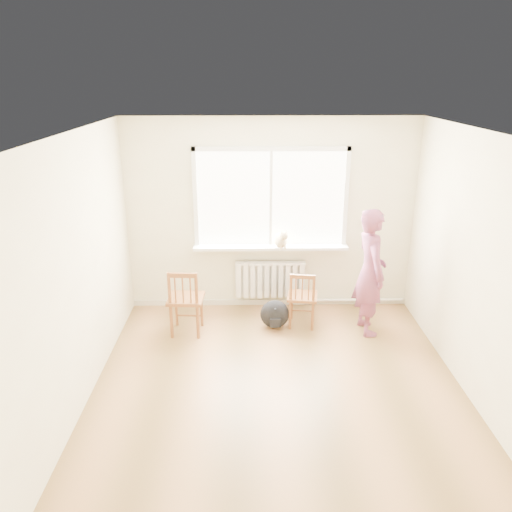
{
  "coord_description": "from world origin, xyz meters",
  "views": [
    {
      "loc": [
        -0.31,
        -4.45,
        3.2
      ],
      "look_at": [
        -0.22,
        1.2,
        1.14
      ],
      "focal_mm": 35.0,
      "sensor_mm": 36.0,
      "label": 1
    }
  ],
  "objects_px": {
    "cat": "(281,240)",
    "backpack": "(275,314)",
    "chair_left": "(185,302)",
    "chair_right": "(302,299)",
    "person": "(370,272)"
  },
  "relations": [
    {
      "from": "cat",
      "to": "backpack",
      "type": "bearing_deg",
      "value": -115.15
    },
    {
      "from": "chair_left",
      "to": "person",
      "type": "xyz_separation_m",
      "value": [
        2.37,
        0.05,
        0.37
      ]
    },
    {
      "from": "chair_right",
      "to": "person",
      "type": "relative_size",
      "value": 0.47
    },
    {
      "from": "chair_right",
      "to": "backpack",
      "type": "bearing_deg",
      "value": 14.3
    },
    {
      "from": "chair_right",
      "to": "backpack",
      "type": "distance_m",
      "value": 0.42
    },
    {
      "from": "person",
      "to": "chair_left",
      "type": "bearing_deg",
      "value": 84.61
    },
    {
      "from": "cat",
      "to": "backpack",
      "type": "xyz_separation_m",
      "value": [
        -0.1,
        -0.53,
        -0.87
      ]
    },
    {
      "from": "chair_left",
      "to": "backpack",
      "type": "height_order",
      "value": "chair_left"
    },
    {
      "from": "chair_left",
      "to": "chair_right",
      "type": "xyz_separation_m",
      "value": [
        1.53,
        0.19,
        -0.06
      ]
    },
    {
      "from": "person",
      "to": "cat",
      "type": "height_order",
      "value": "person"
    },
    {
      "from": "chair_left",
      "to": "cat",
      "type": "bearing_deg",
      "value": -148.47
    },
    {
      "from": "chair_left",
      "to": "chair_right",
      "type": "bearing_deg",
      "value": -169.68
    },
    {
      "from": "cat",
      "to": "backpack",
      "type": "height_order",
      "value": "cat"
    },
    {
      "from": "person",
      "to": "backpack",
      "type": "height_order",
      "value": "person"
    },
    {
      "from": "chair_right",
      "to": "chair_left",
      "type": "bearing_deg",
      "value": 15.69
    }
  ]
}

